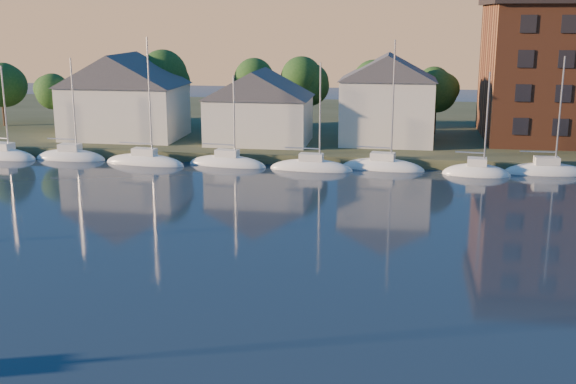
# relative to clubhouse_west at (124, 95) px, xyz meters

# --- Properties ---
(shoreline_land) EXTENTS (160.00, 50.00, 2.00)m
(shoreline_land) POSITION_rel_clubhouse_west_xyz_m (22.00, 17.00, -5.93)
(shoreline_land) COLOR #323921
(shoreline_land) RESTS_ON ground
(wooden_dock) EXTENTS (120.00, 3.00, 1.00)m
(wooden_dock) POSITION_rel_clubhouse_west_xyz_m (22.00, -6.00, -5.93)
(wooden_dock) COLOR brown
(wooden_dock) RESTS_ON ground
(clubhouse_west) EXTENTS (13.65, 9.45, 9.64)m
(clubhouse_west) POSITION_rel_clubhouse_west_xyz_m (0.00, 0.00, 0.00)
(clubhouse_west) COLOR silver
(clubhouse_west) RESTS_ON shoreline_land
(clubhouse_centre) EXTENTS (11.55, 8.40, 8.08)m
(clubhouse_centre) POSITION_rel_clubhouse_west_xyz_m (16.00, -1.00, -0.80)
(clubhouse_centre) COLOR silver
(clubhouse_centre) RESTS_ON shoreline_land
(clubhouse_east) EXTENTS (10.50, 8.40, 9.80)m
(clubhouse_east) POSITION_rel_clubhouse_west_xyz_m (30.00, 1.00, 0.07)
(clubhouse_east) COLOR silver
(clubhouse_east) RESTS_ON shoreline_land
(tree_line) EXTENTS (93.40, 5.40, 8.90)m
(tree_line) POSITION_rel_clubhouse_west_xyz_m (24.00, 5.00, 1.24)
(tree_line) COLOR #352418
(tree_line) RESTS_ON shoreline_land
(moored_fleet) EXTENTS (87.50, 2.40, 12.05)m
(moored_fleet) POSITION_rel_clubhouse_west_xyz_m (22.00, -9.00, -5.83)
(moored_fleet) COLOR white
(moored_fleet) RESTS_ON ground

